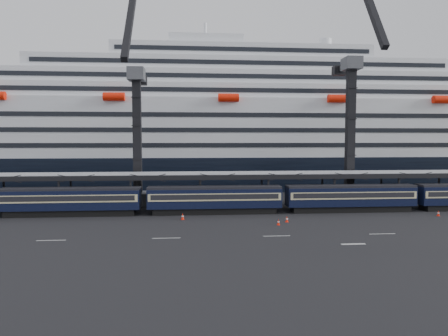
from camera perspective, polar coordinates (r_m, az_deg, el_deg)
The scene contains 11 objects.
ground at distance 48.93m, azimuth 8.86°, elevation -8.43°, with size 260.00×260.00×0.00m, color black.
lane_markings at distance 46.75m, azimuth 20.29°, elevation -9.21°, with size 111.00×4.27×0.02m.
train at distance 57.44m, azimuth 2.01°, elevation -4.30°, with size 133.05×3.00×4.05m.
canopy at distance 61.71m, azimuth 5.88°, elevation -0.89°, with size 130.00×6.25×5.53m.
cruise_ship at distance 93.02m, azimuth 1.64°, elevation 5.14°, with size 214.09×28.84×34.00m.
crane_dark_near at distance 65.65m, azimuth -12.35°, elevation 5.16°, with size 4.50×17.75×35.08m.
crane_dark_mid at distance 69.27m, azimuth 17.74°, elevation 6.18°, with size 4.50×18.24×39.64m.
traffic_cone_c at distance 53.39m, azimuth -5.93°, elevation -6.89°, with size 0.43×0.43×0.86m.
traffic_cone_d at distance 50.25m, azimuth 7.79°, elevation -7.67°, with size 0.37×0.37×0.74m.
traffic_cone_e at distance 52.16m, azimuth 8.98°, elevation -7.22°, with size 0.39×0.39×0.78m.
traffic_cone_f at distance 63.08m, azimuth 28.29°, elevation -5.71°, with size 0.38×0.38×0.76m.
Camera 1 is at (-11.25, -46.45, 10.49)m, focal length 32.00 mm.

